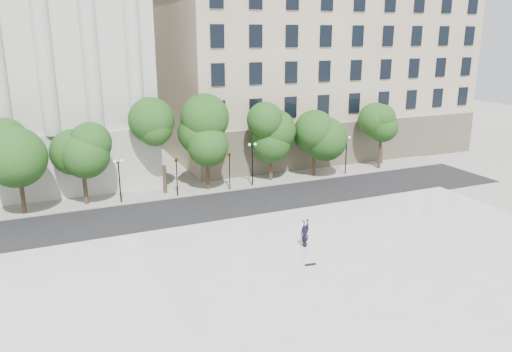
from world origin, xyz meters
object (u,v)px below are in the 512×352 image
at_px(traffic_light_east, 229,153).
at_px(person_lying, 305,243).
at_px(skateboard, 310,265).
at_px(traffic_light_west, 176,158).

distance_m(traffic_light_east, person_lying, 15.63).
relative_size(traffic_light_east, skateboard, 5.80).
bearing_deg(traffic_light_west, person_lying, -72.57).
bearing_deg(skateboard, traffic_light_west, 106.95).
height_order(traffic_light_west, skateboard, traffic_light_west).
height_order(traffic_light_west, traffic_light_east, traffic_light_west).
bearing_deg(traffic_light_east, skateboard, -94.45).
distance_m(person_lying, skateboard, 2.89).
bearing_deg(person_lying, traffic_light_west, 96.25).
distance_m(traffic_light_west, traffic_light_east, 5.14).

